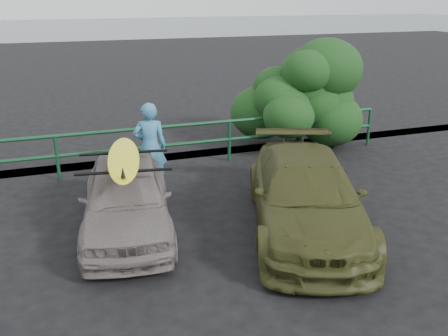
# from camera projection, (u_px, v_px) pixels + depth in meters

# --- Properties ---
(ground) EXTENTS (80.00, 80.00, 0.00)m
(ground) POSITION_uv_depth(u_px,v_px,m) (150.00, 291.00, 6.91)
(ground) COLOR black
(ocean) EXTENTS (200.00, 200.00, 0.00)m
(ocean) POSITION_uv_depth(u_px,v_px,m) (50.00, 27.00, 60.27)
(ocean) COLOR slate
(ocean) RESTS_ON ground
(guardrail) EXTENTS (14.00, 0.08, 1.04)m
(guardrail) POSITION_uv_depth(u_px,v_px,m) (104.00, 153.00, 11.18)
(guardrail) COLOR #124124
(guardrail) RESTS_ON ground
(shrub_right) EXTENTS (3.20, 2.40, 2.52)m
(shrub_right) POSITION_uv_depth(u_px,v_px,m) (295.00, 101.00, 12.96)
(shrub_right) COLOR #193F17
(shrub_right) RESTS_ON ground
(sedan) EXTENTS (2.02, 3.84, 1.25)m
(sedan) POSITION_uv_depth(u_px,v_px,m) (126.00, 198.00, 8.46)
(sedan) COLOR slate
(sedan) RESTS_ON ground
(olive_vehicle) EXTENTS (3.26, 4.81, 1.29)m
(olive_vehicle) POSITION_uv_depth(u_px,v_px,m) (306.00, 195.00, 8.51)
(olive_vehicle) COLOR #3D3F1B
(olive_vehicle) RESTS_ON ground
(man) EXTENTS (0.75, 0.58, 1.85)m
(man) POSITION_uv_depth(u_px,v_px,m) (150.00, 147.00, 10.22)
(man) COLOR teal
(man) RESTS_ON ground
(roof_rack) EXTENTS (1.65, 1.27, 0.05)m
(roof_rack) POSITION_uv_depth(u_px,v_px,m) (124.00, 162.00, 8.24)
(roof_rack) COLOR black
(roof_rack) RESTS_ON sedan
(surfboard) EXTENTS (0.90, 2.55, 0.07)m
(surfboard) POSITION_uv_depth(u_px,v_px,m) (124.00, 158.00, 8.22)
(surfboard) COLOR yellow
(surfboard) RESTS_ON roof_rack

